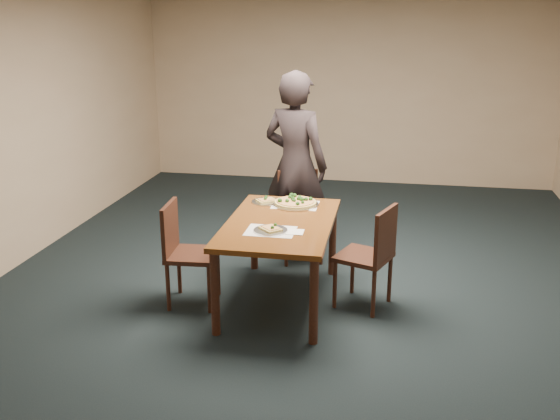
% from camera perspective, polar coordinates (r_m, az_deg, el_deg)
% --- Properties ---
extents(ground, '(8.00, 8.00, 0.00)m').
position_cam_1_polar(ground, '(5.89, 2.76, -7.08)').
color(ground, black).
rests_on(ground, ground).
extents(room_shell, '(8.00, 8.00, 8.00)m').
position_cam_1_polar(room_shell, '(5.40, 3.03, 9.95)').
color(room_shell, tan).
rests_on(room_shell, ground).
extents(dining_table, '(0.90, 1.50, 0.75)m').
position_cam_1_polar(dining_table, '(5.37, 0.00, -1.95)').
color(dining_table, '#4E290F').
rests_on(dining_table, ground).
extents(chair_far, '(0.54, 0.54, 0.91)m').
position_cam_1_polar(chair_far, '(6.45, 1.78, 0.05)').
color(chair_far, black).
rests_on(chair_far, ground).
extents(chair_left, '(0.45, 0.45, 0.91)m').
position_cam_1_polar(chair_left, '(5.46, -8.81, -3.41)').
color(chair_left, black).
rests_on(chair_left, ground).
extents(chair_right, '(0.54, 0.54, 0.91)m').
position_cam_1_polar(chair_right, '(5.37, 8.44, -3.76)').
color(chair_right, black).
rests_on(chair_right, ground).
extents(diner, '(0.81, 0.67, 1.92)m').
position_cam_1_polar(diner, '(6.43, 1.42, 4.14)').
color(diner, black).
rests_on(diner, ground).
extents(placemat_main, '(0.42, 0.32, 0.00)m').
position_cam_1_polar(placemat_main, '(5.80, 1.42, 0.48)').
color(placemat_main, white).
rests_on(placemat_main, dining_table).
extents(placemat_near, '(0.40, 0.30, 0.00)m').
position_cam_1_polar(placemat_near, '(5.10, -0.87, -1.93)').
color(placemat_near, white).
rests_on(placemat_near, dining_table).
extents(pizza_pan, '(0.43, 0.43, 0.07)m').
position_cam_1_polar(pizza_pan, '(5.79, 1.43, 0.71)').
color(pizza_pan, silver).
rests_on(pizza_pan, dining_table).
extents(slice_plate_near, '(0.28, 0.28, 0.06)m').
position_cam_1_polar(slice_plate_near, '(5.09, -0.86, -1.79)').
color(slice_plate_near, silver).
rests_on(slice_plate_near, dining_table).
extents(slice_plate_far, '(0.28, 0.28, 0.06)m').
position_cam_1_polar(slice_plate_far, '(5.88, -1.26, 0.83)').
color(slice_plate_far, silver).
rests_on(slice_plate_far, dining_table).
extents(napkin, '(0.14, 0.14, 0.01)m').
position_cam_1_polar(napkin, '(5.07, 1.38, -2.03)').
color(napkin, white).
rests_on(napkin, dining_table).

